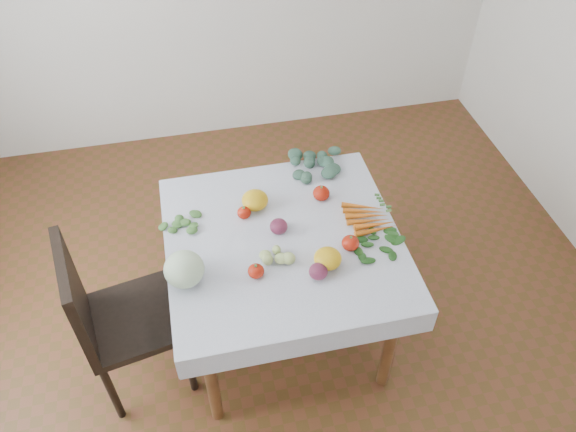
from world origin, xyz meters
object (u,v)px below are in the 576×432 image
(carrot_bunch, at_px, (370,218))
(cabbage, at_px, (184,269))
(table, at_px, (283,253))
(chair, at_px, (110,314))
(heirloom_back, at_px, (255,200))

(carrot_bunch, bearing_deg, cabbage, -168.42)
(table, relative_size, chair, 1.01)
(cabbage, bearing_deg, table, 18.39)
(table, distance_m, chair, 0.87)
(chair, xyz_separation_m, carrot_bunch, (1.30, 0.16, 0.20))
(table, bearing_deg, cabbage, -161.61)
(table, xyz_separation_m, heirloom_back, (-0.09, 0.25, 0.15))
(table, xyz_separation_m, cabbage, (-0.48, -0.16, 0.18))
(cabbage, xyz_separation_m, carrot_bunch, (0.93, 0.19, -0.06))
(heirloom_back, distance_m, carrot_bunch, 0.58)
(chair, height_order, cabbage, chair)
(cabbage, distance_m, heirloom_back, 0.56)
(table, relative_size, cabbage, 5.56)
(table, bearing_deg, chair, -171.50)
(heirloom_back, bearing_deg, carrot_bunch, -22.01)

